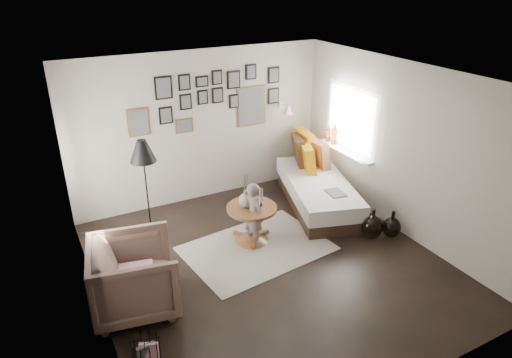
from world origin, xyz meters
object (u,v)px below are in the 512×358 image
demijohn_small (391,227)px  pedestal_table (252,225)px  floor_lamp (143,155)px  armchair (135,276)px  vase (246,198)px  daybed (314,186)px  child (254,214)px  magazine_basket (146,353)px  demijohn_large (372,227)px

demijohn_small → pedestal_table: bearing=155.2°
pedestal_table → floor_lamp: (-1.32, 0.77, 1.11)m
pedestal_table → demijohn_small: size_ratio=1.69×
armchair → vase: bearing=-59.2°
daybed → floor_lamp: size_ratio=1.49×
daybed → child: size_ratio=2.34×
magazine_basket → child: (2.04, 1.52, 0.33)m
pedestal_table → vase: 0.48m
pedestal_table → vase: bearing=166.0°
pedestal_table → child: bearing=-98.7°
pedestal_table → daybed: size_ratio=0.31×
vase → demijohn_large: size_ratio=1.10×
vase → floor_lamp: 1.58m
child → demijohn_small: bearing=-125.6°
magazine_basket → demijohn_large: bearing=12.7°
daybed → armchair: (-3.42, -1.23, 0.12)m
armchair → child: (1.89, 0.57, 0.06)m
vase → daybed: bearing=19.0°
vase → demijohn_large: 1.99m
armchair → magazine_basket: (-0.15, -0.94, -0.28)m
child → pedestal_table: bearing=-22.0°
demijohn_small → floor_lamp: bearing=152.9°
floor_lamp → demijohn_large: floor_lamp is taller
pedestal_table → demijohn_small: bearing=-24.8°
magazine_basket → child: child is taller
armchair → floor_lamp: size_ratio=0.62×
vase → floor_lamp: (-1.24, 0.75, 0.63)m
demijohn_large → pedestal_table: bearing=154.9°
magazine_basket → child: size_ratio=0.35×
magazine_basket → vase: bearing=39.5°
floor_lamp → demijohn_small: size_ratio=3.64×
armchair → child: 1.98m
floor_lamp → child: floor_lamp is taller
daybed → armchair: daybed is taller
demijohn_large → demijohn_small: (0.28, -0.12, -0.02)m
pedestal_table → armchair: (-1.91, -0.67, 0.18)m
daybed → demijohn_small: 1.53m
pedestal_table → magazine_basket: pedestal_table is taller
demijohn_large → demijohn_small: bearing=-23.0°
magazine_basket → demijohn_small: 4.06m
magazine_basket → pedestal_table: bearing=38.1°
child → vase: bearing=16.4°
demijohn_large → demijohn_small: size_ratio=1.10×
daybed → vase: bearing=-143.3°
child → daybed: bearing=-79.9°
magazine_basket → demijohn_small: (4.00, 0.72, -0.01)m
vase → child: bearing=-60.3°
pedestal_table → vase: vase is taller
vase → daybed: (1.59, 0.55, -0.41)m
demijohn_large → child: size_ratio=0.48×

